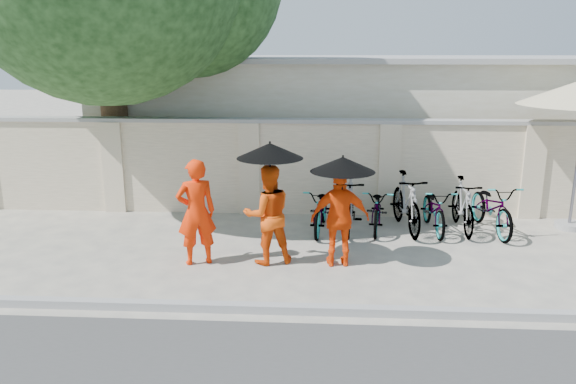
{
  "coord_description": "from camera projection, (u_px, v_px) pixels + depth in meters",
  "views": [
    {
      "loc": [
        0.52,
        -8.76,
        3.53
      ],
      "look_at": [
        -0.03,
        0.72,
        1.1
      ],
      "focal_mm": 35.0,
      "sensor_mm": 36.0,
      "label": 1
    }
  ],
  "objects": [
    {
      "name": "monk_left",
      "position": [
        196.0,
        212.0,
        9.31
      ],
      "size": [
        0.77,
        0.65,
        1.8
      ],
      "primitive_type": "imported",
      "rotation": [
        0.0,
        0.0,
        3.54
      ],
      "color": "#FE2C04",
      "rests_on": "ground"
    },
    {
      "name": "bike_1",
      "position": [
        350.0,
        203.0,
        11.1
      ],
      "size": [
        0.65,
        1.89,
        1.12
      ],
      "primitive_type": "imported",
      "rotation": [
        0.0,
        0.0,
        -0.07
      ],
      "color": "slate",
      "rests_on": "ground"
    },
    {
      "name": "monk_center",
      "position": [
        268.0,
        215.0,
        9.35
      ],
      "size": [
        0.98,
        0.87,
        1.69
      ],
      "primitive_type": "imported",
      "rotation": [
        0.0,
        0.0,
        3.46
      ],
      "color": "#E84A0B",
      "rests_on": "ground"
    },
    {
      "name": "bike_4",
      "position": [
        434.0,
        209.0,
        11.09
      ],
      "size": [
        0.67,
        1.74,
        0.9
      ],
      "primitive_type": "imported",
      "rotation": [
        0.0,
        0.0,
        0.04
      ],
      "color": "slate",
      "rests_on": "ground"
    },
    {
      "name": "bike_5",
      "position": [
        463.0,
        205.0,
        11.1
      ],
      "size": [
        0.51,
        1.76,
        1.05
      ],
      "primitive_type": "imported",
      "rotation": [
        0.0,
        0.0,
        -0.01
      ],
      "color": "slate",
      "rests_on": "ground"
    },
    {
      "name": "compound_wall",
      "position": [
        342.0,
        169.0,
        12.17
      ],
      "size": [
        20.0,
        0.3,
        2.0
      ],
      "primitive_type": "cube",
      "color": "beige",
      "rests_on": "ground"
    },
    {
      "name": "building_behind",
      "position": [
        373.0,
        120.0,
        15.64
      ],
      "size": [
        14.0,
        6.0,
        3.2
      ],
      "primitive_type": "cube",
      "color": "silver",
      "rests_on": "ground"
    },
    {
      "name": "bike_0",
      "position": [
        322.0,
        209.0,
        11.08
      ],
      "size": [
        0.8,
        1.8,
        0.92
      ],
      "primitive_type": "imported",
      "rotation": [
        0.0,
        0.0,
        -0.11
      ],
      "color": "slate",
      "rests_on": "ground"
    },
    {
      "name": "ground",
      "position": [
        287.0,
        266.0,
        9.38
      ],
      "size": [
        80.0,
        80.0,
        0.0
      ],
      "primitive_type": "plane",
      "color": "#B4AC97"
    },
    {
      "name": "bike_3",
      "position": [
        406.0,
        202.0,
        11.1
      ],
      "size": [
        0.78,
        1.97,
        1.15
      ],
      "primitive_type": "imported",
      "rotation": [
        0.0,
        0.0,
        0.13
      ],
      "color": "slate",
      "rests_on": "ground"
    },
    {
      "name": "parasol_right",
      "position": [
        343.0,
        164.0,
        8.93
      ],
      "size": [
        1.05,
        1.05,
        0.94
      ],
      "color": "black",
      "rests_on": "ground"
    },
    {
      "name": "kerb",
      "position": [
        280.0,
        309.0,
        7.72
      ],
      "size": [
        40.0,
        0.16,
        0.12
      ],
      "primitive_type": "cube",
      "color": "gray",
      "rests_on": "ground"
    },
    {
      "name": "parasol_center",
      "position": [
        270.0,
        151.0,
        9.0
      ],
      "size": [
        1.08,
        1.08,
        1.11
      ],
      "color": "black",
      "rests_on": "ground"
    },
    {
      "name": "bike_6",
      "position": [
        492.0,
        207.0,
        11.02
      ],
      "size": [
        0.89,
        2.0,
        1.02
      ],
      "primitive_type": "imported",
      "rotation": [
        0.0,
        0.0,
        0.12
      ],
      "color": "slate",
      "rests_on": "ground"
    },
    {
      "name": "bike_2",
      "position": [
        378.0,
        209.0,
        11.15
      ],
      "size": [
        0.79,
        1.74,
        0.88
      ],
      "primitive_type": "imported",
      "rotation": [
        0.0,
        0.0,
        -0.13
      ],
      "color": "slate",
      "rests_on": "ground"
    },
    {
      "name": "monk_right",
      "position": [
        340.0,
        218.0,
        9.24
      ],
      "size": [
        0.99,
        0.49,
        1.64
      ],
      "primitive_type": "imported",
      "rotation": [
        0.0,
        0.0,
        3.23
      ],
      "color": "#F84308",
      "rests_on": "ground"
    }
  ]
}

